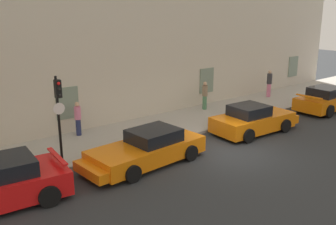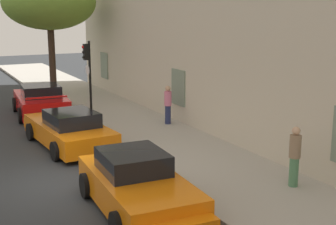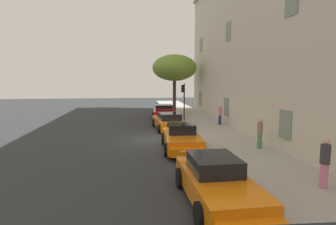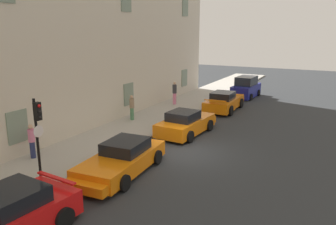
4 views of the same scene
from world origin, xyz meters
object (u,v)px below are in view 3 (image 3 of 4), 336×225
sportscar_white_middle (182,139)px  sportscar_tail_end (219,185)px  tree_near_kerb (174,68)px  sportscar_yellow_flank (168,122)px  pedestrian_admiring (260,133)px  traffic_light (183,96)px  pedestrian_bystander (325,162)px  sportscar_red_lead (164,112)px  pedestrian_strolling (220,115)px

sportscar_white_middle → sportscar_tail_end: size_ratio=0.93×
sportscar_tail_end → tree_near_kerb: (-23.14, 2.12, 4.54)m
sportscar_yellow_flank → pedestrian_admiring: 8.32m
traffic_light → pedestrian_bystander: 15.59m
pedestrian_admiring → sportscar_yellow_flank: bearing=-150.1°
pedestrian_admiring → sportscar_red_lead: bearing=-163.1°
sportscar_white_middle → traffic_light: (-9.16, 1.77, 1.85)m
sportscar_red_lead → pedestrian_admiring: (12.71, 3.87, 0.36)m
sportscar_white_middle → sportscar_tail_end: (6.72, -0.05, 0.03)m
pedestrian_strolling → sportscar_yellow_flank: bearing=-81.8°
sportscar_red_lead → traffic_light: size_ratio=1.40×
tree_near_kerb → traffic_light: size_ratio=1.93×
sportscar_tail_end → pedestrian_admiring: bearing=144.9°
sportscar_red_lead → pedestrian_strolling: bearing=40.5°
sportscar_white_middle → sportscar_tail_end: bearing=-0.4°
sportscar_red_lead → sportscar_yellow_flank: bearing=-2.8°
pedestrian_strolling → sportscar_red_lead: bearing=-139.5°
sportscar_white_middle → pedestrian_strolling: size_ratio=2.89×
sportscar_red_lead → pedestrian_bystander: 18.64m
traffic_light → sportscar_tail_end: bearing=-6.5°
traffic_light → tree_near_kerb: bearing=177.7°
tree_near_kerb → pedestrian_bystander: bearing=4.6°
tree_near_kerb → pedestrian_admiring: bearing=7.2°
tree_near_kerb → sportscar_white_middle: bearing=-7.2°
sportscar_red_lead → traffic_light: bearing=26.0°
pedestrian_strolling → pedestrian_bystander: (13.42, -0.61, 0.08)m
tree_near_kerb → pedestrian_admiring: size_ratio=3.98×
tree_near_kerb → pedestrian_bystander: 23.08m
sportscar_red_lead → tree_near_kerb: size_ratio=0.73×
pedestrian_bystander → sportscar_yellow_flank: bearing=-163.4°
sportscar_tail_end → pedestrian_bystander: pedestrian_bystander is taller
traffic_light → pedestrian_bystander: (15.38, 2.13, -1.40)m
pedestrian_admiring → tree_near_kerb: bearing=-172.8°
pedestrian_strolling → pedestrian_admiring: bearing=-2.1°
sportscar_yellow_flank → pedestrian_bystander: (12.78, 3.82, 0.48)m
sportscar_white_middle → pedestrian_strolling: 8.50m
sportscar_white_middle → pedestrian_bystander: pedestrian_bystander is taller
pedestrian_admiring → pedestrian_bystander: (5.58, -0.32, 0.07)m
sportscar_red_lead → sportscar_yellow_flank: size_ratio=0.91×
sportscar_red_lead → sportscar_white_middle: (12.07, -0.35, -0.03)m
sportscar_yellow_flank → pedestrian_strolling: bearing=98.2°
traffic_light → sportscar_red_lead: bearing=-154.0°
traffic_light → pedestrian_bystander: traffic_light is taller
sportscar_red_lead → pedestrian_admiring: 13.29m
sportscar_yellow_flank → pedestrian_bystander: 13.35m
pedestrian_bystander → tree_near_kerb: bearing=-175.4°
sportscar_red_lead → pedestrian_bystander: (18.29, 3.55, 0.42)m
sportscar_yellow_flank → pedestrian_strolling: (-0.64, 4.43, 0.39)m
tree_near_kerb → sportscar_tail_end: bearing=-5.2°
sportscar_red_lead → sportscar_tail_end: 18.80m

